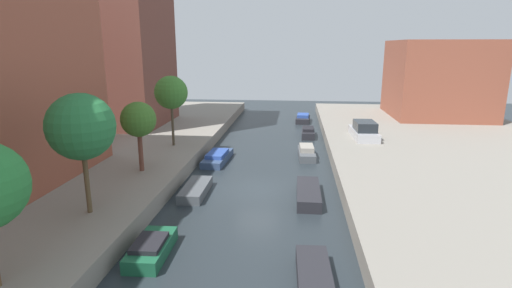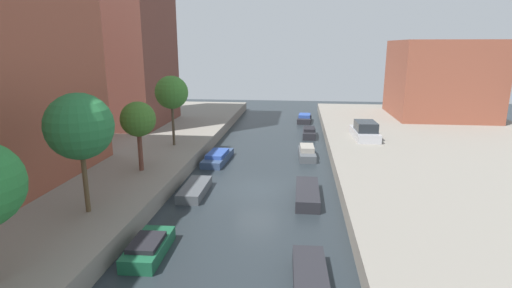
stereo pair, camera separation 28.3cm
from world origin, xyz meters
name	(u,v)px [view 2 (the right image)]	position (x,y,z in m)	size (l,w,h in m)	color
ground_plane	(257,189)	(0.00, 0.00, 0.00)	(84.00, 84.00, 0.00)	#232B30
quay_left	(33,174)	(-15.00, 0.00, 0.50)	(20.00, 64.00, 1.00)	gray
quay_right	(512,191)	(15.00, 0.00, 0.50)	(20.00, 64.00, 1.00)	gray
apartment_tower_far	(111,12)	(-16.00, 15.30, 11.93)	(10.00, 9.98, 21.86)	brown
low_block_right	(440,79)	(18.00, 23.14, 5.19)	(10.00, 10.31, 8.38)	brown
street_tree_1	(79,127)	(-7.46, -6.53, 5.17)	(3.08, 3.08, 5.72)	brown
street_tree_2	(138,120)	(-7.46, 0.04, 4.29)	(2.20, 2.20, 4.43)	brown
street_tree_3	(172,93)	(-7.46, 6.77, 5.21)	(2.59, 2.59, 5.53)	#4D4332
parked_car	(365,131)	(8.18, 10.87, 1.62)	(2.06, 4.71, 1.51)	#B7B7BC
moored_boat_left_1	(148,248)	(-3.75, -8.50, 0.35)	(1.51, 3.30, 0.80)	#195638
moored_boat_left_2	(195,189)	(-3.68, -1.15, 0.28)	(1.38, 3.74, 0.56)	#4C5156
moored_boat_left_3	(218,157)	(-3.71, 5.85, 0.34)	(1.78, 4.64, 0.81)	#33476B
moored_boat_right_1	(310,278)	(3.09, -9.99, 0.33)	(1.39, 3.77, 0.67)	#232328
moored_boat_right_2	(307,194)	(3.11, -1.28, 0.34)	(1.35, 4.37, 0.68)	#232328
moored_boat_right_3	(307,153)	(3.21, 7.76, 0.40)	(1.43, 3.66, 0.96)	#4C5156
moored_boat_right_4	(309,133)	(3.53, 15.34, 0.42)	(1.29, 3.56, 0.96)	#232328
moored_boat_right_5	(304,119)	(3.13, 23.22, 0.40)	(1.75, 3.71, 0.95)	#232328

